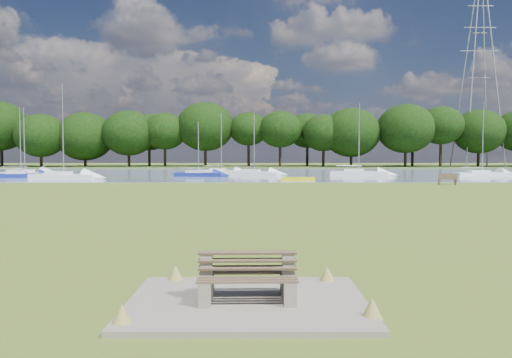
{
  "coord_description": "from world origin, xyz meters",
  "views": [
    {
      "loc": [
        0.14,
        -22.7,
        2.7
      ],
      "look_at": [
        0.17,
        -2.0,
        1.61
      ],
      "focal_mm": 35.0,
      "sensor_mm": 36.0,
      "label": 1
    }
  ],
  "objects_px": {
    "sailboat_8": "(358,172)",
    "sailboat_9": "(481,173)",
    "bench_pair": "(247,278)",
    "sailboat_1": "(198,173)",
    "sailboat_3": "(20,174)",
    "sailboat_2": "(24,173)",
    "sailboat_7": "(254,172)",
    "kayak": "(298,179)",
    "sailboat_5": "(221,170)",
    "pylon": "(480,50)",
    "riverbank_bench": "(448,179)",
    "sailboat_4": "(63,174)"
  },
  "relations": [
    {
      "from": "sailboat_2",
      "to": "riverbank_bench",
      "type": "bearing_deg",
      "value": -3.11
    },
    {
      "from": "sailboat_2",
      "to": "sailboat_8",
      "type": "relative_size",
      "value": 0.92
    },
    {
      "from": "sailboat_8",
      "to": "sailboat_5",
      "type": "bearing_deg",
      "value": 171.11
    },
    {
      "from": "bench_pair",
      "to": "sailboat_5",
      "type": "height_order",
      "value": "sailboat_5"
    },
    {
      "from": "riverbank_bench",
      "to": "sailboat_4",
      "type": "relative_size",
      "value": 0.16
    },
    {
      "from": "riverbank_bench",
      "to": "sailboat_4",
      "type": "bearing_deg",
      "value": 175.75
    },
    {
      "from": "sailboat_5",
      "to": "kayak",
      "type": "bearing_deg",
      "value": -51.51
    },
    {
      "from": "bench_pair",
      "to": "riverbank_bench",
      "type": "xyz_separation_m",
      "value": [
        16.44,
        33.41,
        -0.01
      ]
    },
    {
      "from": "bench_pair",
      "to": "sailboat_2",
      "type": "height_order",
      "value": "sailboat_2"
    },
    {
      "from": "riverbank_bench",
      "to": "sailboat_8",
      "type": "relative_size",
      "value": 0.19
    },
    {
      "from": "bench_pair",
      "to": "sailboat_1",
      "type": "height_order",
      "value": "sailboat_1"
    },
    {
      "from": "kayak",
      "to": "sailboat_9",
      "type": "height_order",
      "value": "sailboat_9"
    },
    {
      "from": "sailboat_3",
      "to": "sailboat_7",
      "type": "height_order",
      "value": "sailboat_3"
    },
    {
      "from": "sailboat_7",
      "to": "sailboat_8",
      "type": "xyz_separation_m",
      "value": [
        12.0,
        -1.56,
        0.08
      ]
    },
    {
      "from": "kayak",
      "to": "sailboat_5",
      "type": "distance_m",
      "value": 17.91
    },
    {
      "from": "sailboat_8",
      "to": "sailboat_9",
      "type": "xyz_separation_m",
      "value": [
        13.69,
        -1.12,
        -0.07
      ]
    },
    {
      "from": "bench_pair",
      "to": "sailboat_7",
      "type": "height_order",
      "value": "sailboat_7"
    },
    {
      "from": "pylon",
      "to": "bench_pair",
      "type": "bearing_deg",
      "value": -116.24
    },
    {
      "from": "riverbank_bench",
      "to": "sailboat_2",
      "type": "bearing_deg",
      "value": 171.82
    },
    {
      "from": "riverbank_bench",
      "to": "sailboat_5",
      "type": "relative_size",
      "value": 0.21
    },
    {
      "from": "bench_pair",
      "to": "sailboat_8",
      "type": "relative_size",
      "value": 0.21
    },
    {
      "from": "kayak",
      "to": "sailboat_8",
      "type": "bearing_deg",
      "value": 55.07
    },
    {
      "from": "riverbank_bench",
      "to": "sailboat_7",
      "type": "relative_size",
      "value": 0.21
    },
    {
      "from": "kayak",
      "to": "sailboat_5",
      "type": "height_order",
      "value": "sailboat_5"
    },
    {
      "from": "sailboat_2",
      "to": "sailboat_8",
      "type": "distance_m",
      "value": 37.4
    },
    {
      "from": "kayak",
      "to": "pylon",
      "type": "xyz_separation_m",
      "value": [
        37.2,
        45.11,
        21.33
      ]
    },
    {
      "from": "sailboat_1",
      "to": "sailboat_5",
      "type": "relative_size",
      "value": 0.8
    },
    {
      "from": "kayak",
      "to": "sailboat_4",
      "type": "height_order",
      "value": "sailboat_4"
    },
    {
      "from": "sailboat_5",
      "to": "sailboat_2",
      "type": "bearing_deg",
      "value": -148.18
    },
    {
      "from": "bench_pair",
      "to": "pylon",
      "type": "xyz_separation_m",
      "value": [
        41.41,
        84.0,
        21.06
      ]
    },
    {
      "from": "sailboat_3",
      "to": "sailboat_2",
      "type": "bearing_deg",
      "value": 93.27
    },
    {
      "from": "sailboat_2",
      "to": "sailboat_9",
      "type": "relative_size",
      "value": 0.91
    },
    {
      "from": "sailboat_1",
      "to": "sailboat_8",
      "type": "height_order",
      "value": "sailboat_8"
    },
    {
      "from": "pylon",
      "to": "sailboat_2",
      "type": "distance_m",
      "value": 79.53
    },
    {
      "from": "kayak",
      "to": "bench_pair",
      "type": "bearing_deg",
      "value": -92.16
    },
    {
      "from": "sailboat_1",
      "to": "sailboat_9",
      "type": "relative_size",
      "value": 0.73
    },
    {
      "from": "riverbank_bench",
      "to": "sailboat_1",
      "type": "bearing_deg",
      "value": 157.63
    },
    {
      "from": "bench_pair",
      "to": "sailboat_9",
      "type": "bearing_deg",
      "value": 60.4
    },
    {
      "from": "sailboat_3",
      "to": "sailboat_5",
      "type": "height_order",
      "value": "sailboat_5"
    },
    {
      "from": "bench_pair",
      "to": "sailboat_1",
      "type": "xyz_separation_m",
      "value": [
        -6.31,
        47.27,
        -0.04
      ]
    },
    {
      "from": "sailboat_3",
      "to": "sailboat_8",
      "type": "xyz_separation_m",
      "value": [
        36.87,
        4.03,
        0.08
      ]
    },
    {
      "from": "pylon",
      "to": "kayak",
      "type": "bearing_deg",
      "value": -129.51
    },
    {
      "from": "sailboat_7",
      "to": "sailboat_1",
      "type": "bearing_deg",
      "value": -137.23
    },
    {
      "from": "pylon",
      "to": "riverbank_bench",
      "type": "bearing_deg",
      "value": -116.27
    },
    {
      "from": "sailboat_1",
      "to": "sailboat_3",
      "type": "height_order",
      "value": "sailboat_3"
    },
    {
      "from": "sailboat_5",
      "to": "sailboat_7",
      "type": "relative_size",
      "value": 1.04
    },
    {
      "from": "sailboat_7",
      "to": "bench_pair",
      "type": "bearing_deg",
      "value": -70.83
    },
    {
      "from": "bench_pair",
      "to": "sailboat_9",
      "type": "height_order",
      "value": "sailboat_9"
    },
    {
      "from": "sailboat_4",
      "to": "sailboat_8",
      "type": "xyz_separation_m",
      "value": [
        31.33,
        6.6,
        0.02
      ]
    },
    {
      "from": "riverbank_bench",
      "to": "sailboat_3",
      "type": "height_order",
      "value": "sailboat_3"
    }
  ]
}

